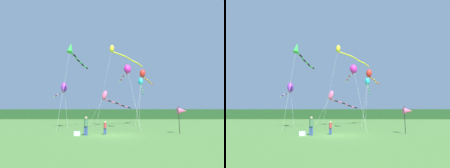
% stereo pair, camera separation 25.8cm
% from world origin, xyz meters
% --- Properties ---
extents(ground_plane, '(120.00, 120.00, 0.00)m').
position_xyz_m(ground_plane, '(0.00, 0.00, 0.00)').
color(ground_plane, '#477533').
extents(distant_treeline, '(108.00, 2.94, 3.21)m').
position_xyz_m(distant_treeline, '(0.00, 45.00, 1.60)').
color(distant_treeline, '#234C23').
rests_on(distant_treeline, ground).
extents(person_adult, '(0.38, 0.38, 1.72)m').
position_xyz_m(person_adult, '(-2.40, -0.09, 0.96)').
color(person_adult, '#334C8C').
rests_on(person_adult, ground).
extents(person_child, '(0.28, 0.28, 1.25)m').
position_xyz_m(person_child, '(-0.64, 0.59, 0.70)').
color(person_child, '#334C8C').
rests_on(person_child, ground).
extents(cooler_box, '(0.56, 0.33, 0.39)m').
position_xyz_m(cooler_box, '(-3.15, -0.34, 0.20)').
color(cooler_box, silver).
rests_on(cooler_box, ground).
extents(banner_flag_pole, '(0.90, 0.70, 2.76)m').
position_xyz_m(banner_flag_pole, '(7.18, 1.46, 2.24)').
color(banner_flag_pole, black).
rests_on(banner_flag_pole, ground).
extents(kite_green, '(2.40, 7.21, 11.26)m').
position_xyz_m(kite_green, '(-5.27, 6.02, 10.24)').
color(kite_green, '#B2B2B2').
rests_on(kite_green, ground).
extents(kite_rainbow, '(7.19, 5.74, 5.91)m').
position_xyz_m(kite_rainbow, '(-0.91, 13.82, 4.76)').
color(kite_rainbow, '#B2B2B2').
rests_on(kite_rainbow, ground).
extents(kite_yellow, '(7.50, 5.43, 12.53)m').
position_xyz_m(kite_yellow, '(0.86, 10.46, 11.46)').
color(kite_yellow, '#B2B2B2').
rests_on(kite_yellow, ground).
extents(kite_purple, '(3.37, 3.87, 6.60)m').
position_xyz_m(kite_purple, '(-7.21, 9.53, 5.70)').
color(kite_purple, '#B2B2B2').
rests_on(kite_purple, ground).
extents(kite_magenta, '(2.18, 6.72, 8.60)m').
position_xyz_m(kite_magenta, '(2.01, 6.71, 7.77)').
color(kite_magenta, '#B2B2B2').
rests_on(kite_magenta, ground).
extents(kite_red, '(4.23, 6.00, 9.63)m').
position_xyz_m(kite_red, '(5.35, 14.04, 8.70)').
color(kite_red, '#B2B2B2').
rests_on(kite_red, ground).
extents(kite_cyan, '(2.50, 9.59, 8.86)m').
position_xyz_m(kite_cyan, '(5.53, 17.97, 7.83)').
color(kite_cyan, '#B2B2B2').
rests_on(kite_cyan, ground).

